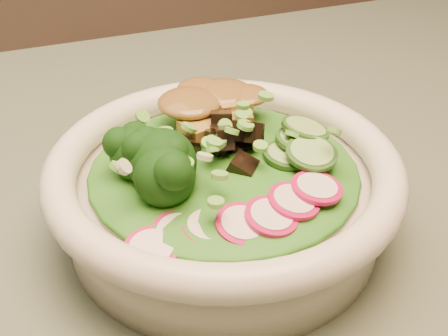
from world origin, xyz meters
name	(u,v)px	position (x,y,z in m)	size (l,w,h in m)	color
salad_bowl	(224,191)	(0.04, 0.03, 0.78)	(0.23, 0.23, 0.06)	silver
lettuce_bed	(224,167)	(0.04, 0.03, 0.80)	(0.17, 0.17, 0.02)	#1C5712
broccoli_florets	(140,163)	(-0.02, 0.04, 0.81)	(0.07, 0.06, 0.04)	black
radish_slices	(254,217)	(0.03, -0.02, 0.80)	(0.09, 0.03, 0.02)	#AC0D49
cucumber_slices	(308,144)	(0.09, 0.03, 0.81)	(0.06, 0.06, 0.03)	#92C86F
mushroom_heap	(220,144)	(0.04, 0.04, 0.81)	(0.06, 0.06, 0.03)	black
tofu_cubes	(207,114)	(0.04, 0.09, 0.81)	(0.08, 0.05, 0.03)	olive
peanut_sauce	(206,100)	(0.04, 0.09, 0.82)	(0.06, 0.05, 0.01)	brown
scallion_garnish	(224,140)	(0.04, 0.03, 0.82)	(0.16, 0.16, 0.02)	#63B13E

